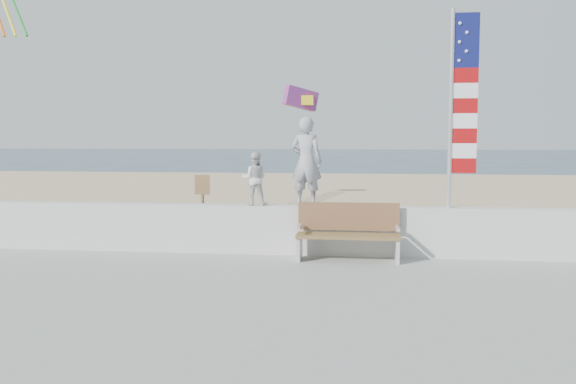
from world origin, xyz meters
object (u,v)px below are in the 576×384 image
Objects in this scene: child at (254,179)px; bench at (348,231)px; adult at (306,161)px; flag at (458,100)px.

child reaches higher than bench.
bench is at bearing 164.66° from adult.
child is at bearing 14.67° from adult.
child is at bearing 180.00° from flag.
child is 2.02m from bench.
adult is 0.91× the size of bench.
child is 0.55× the size of bench.
adult is at bearing 179.99° from flag.
bench is at bearing -166.59° from flag.
adult is 1.02m from child.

